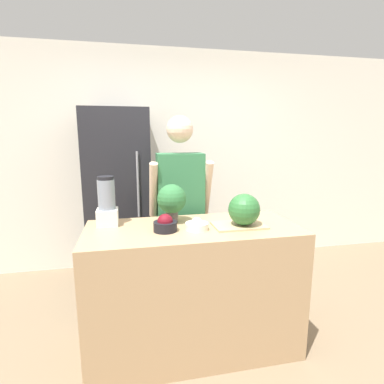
{
  "coord_description": "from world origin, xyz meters",
  "views": [
    {
      "loc": [
        -0.43,
        -1.69,
        1.6
      ],
      "look_at": [
        0.0,
        0.37,
        1.2
      ],
      "focal_mm": 28.0,
      "sensor_mm": 36.0,
      "label": 1
    }
  ],
  "objects_px": {
    "watermelon": "(244,209)",
    "bowl_cherries": "(165,224)",
    "blender": "(107,203)",
    "potted_plant": "(172,200)",
    "refrigerator": "(119,197)",
    "person": "(180,213)",
    "bowl_cream": "(197,225)"
  },
  "relations": [
    {
      "from": "refrigerator",
      "to": "bowl_cherries",
      "type": "xyz_separation_m",
      "value": [
        0.35,
        -1.34,
        0.07
      ]
    },
    {
      "from": "person",
      "to": "watermelon",
      "type": "relative_size",
      "value": 7.78
    },
    {
      "from": "bowl_cherries",
      "to": "bowl_cream",
      "type": "bearing_deg",
      "value": -3.48
    },
    {
      "from": "person",
      "to": "bowl_cream",
      "type": "distance_m",
      "value": 0.61
    },
    {
      "from": "watermelon",
      "to": "bowl_cherries",
      "type": "distance_m",
      "value": 0.57
    },
    {
      "from": "refrigerator",
      "to": "bowl_cream",
      "type": "xyz_separation_m",
      "value": [
        0.57,
        -1.35,
        0.05
      ]
    },
    {
      "from": "bowl_cream",
      "to": "potted_plant",
      "type": "relative_size",
      "value": 0.55
    },
    {
      "from": "watermelon",
      "to": "blender",
      "type": "xyz_separation_m",
      "value": [
        -0.96,
        0.24,
        0.03
      ]
    },
    {
      "from": "bowl_cream",
      "to": "potted_plant",
      "type": "xyz_separation_m",
      "value": [
        -0.14,
        0.21,
        0.14
      ]
    },
    {
      "from": "refrigerator",
      "to": "potted_plant",
      "type": "xyz_separation_m",
      "value": [
        0.42,
        -1.14,
        0.19
      ]
    },
    {
      "from": "refrigerator",
      "to": "potted_plant",
      "type": "bearing_deg",
      "value": -69.54
    },
    {
      "from": "refrigerator",
      "to": "blender",
      "type": "bearing_deg",
      "value": -92.37
    },
    {
      "from": "blender",
      "to": "refrigerator",
      "type": "bearing_deg",
      "value": 87.63
    },
    {
      "from": "bowl_cream",
      "to": "blender",
      "type": "relative_size",
      "value": 0.44
    },
    {
      "from": "refrigerator",
      "to": "bowl_cherries",
      "type": "relative_size",
      "value": 11.54
    },
    {
      "from": "refrigerator",
      "to": "watermelon",
      "type": "relative_size",
      "value": 8.23
    },
    {
      "from": "bowl_cherries",
      "to": "refrigerator",
      "type": "bearing_deg",
      "value": 104.68
    },
    {
      "from": "refrigerator",
      "to": "blender",
      "type": "distance_m",
      "value": 1.12
    },
    {
      "from": "blender",
      "to": "potted_plant",
      "type": "height_order",
      "value": "blender"
    },
    {
      "from": "watermelon",
      "to": "bowl_cherries",
      "type": "xyz_separation_m",
      "value": [
        -0.57,
        0.01,
        -0.08
      ]
    },
    {
      "from": "refrigerator",
      "to": "blender",
      "type": "relative_size",
      "value": 5.18
    },
    {
      "from": "watermelon",
      "to": "blender",
      "type": "bearing_deg",
      "value": 165.81
    },
    {
      "from": "refrigerator",
      "to": "person",
      "type": "xyz_separation_m",
      "value": [
        0.55,
        -0.74,
        -0.02
      ]
    },
    {
      "from": "refrigerator",
      "to": "bowl_cherries",
      "type": "bearing_deg",
      "value": -75.32
    },
    {
      "from": "person",
      "to": "potted_plant",
      "type": "distance_m",
      "value": 0.47
    },
    {
      "from": "watermelon",
      "to": "potted_plant",
      "type": "distance_m",
      "value": 0.54
    },
    {
      "from": "watermelon",
      "to": "bowl_cream",
      "type": "bearing_deg",
      "value": 179.77
    },
    {
      "from": "bowl_cherries",
      "to": "bowl_cream",
      "type": "height_order",
      "value": "bowl_cherries"
    },
    {
      "from": "person",
      "to": "bowl_cream",
      "type": "xyz_separation_m",
      "value": [
        0.02,
        -0.61,
        0.07
      ]
    },
    {
      "from": "blender",
      "to": "potted_plant",
      "type": "xyz_separation_m",
      "value": [
        0.47,
        -0.03,
        0.01
      ]
    },
    {
      "from": "watermelon",
      "to": "bowl_cherries",
      "type": "height_order",
      "value": "watermelon"
    },
    {
      "from": "refrigerator",
      "to": "bowl_cream",
      "type": "height_order",
      "value": "refrigerator"
    }
  ]
}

